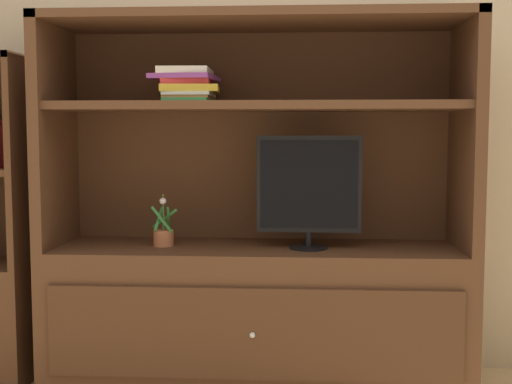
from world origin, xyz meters
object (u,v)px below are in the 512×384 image
Objects in this scene: potted_plant at (164,235)px; magazine_stack at (188,86)px; media_console at (257,275)px; tv_monitor at (309,188)px.

magazine_stack is (0.12, 0.02, 0.67)m from potted_plant.
media_console reaches higher than magazine_stack.
magazine_stack is (-0.54, 0.05, 0.45)m from tv_monitor.
magazine_stack is at bearing 174.51° from tv_monitor.
potted_plant is (-0.65, 0.03, -0.22)m from tv_monitor.
media_console is 0.90m from magazine_stack.
media_console is 0.47m from tv_monitor.
tv_monitor is 0.69m from potted_plant.
tv_monitor is at bearing -5.49° from magazine_stack.
potted_plant is 0.68× the size of magazine_stack.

